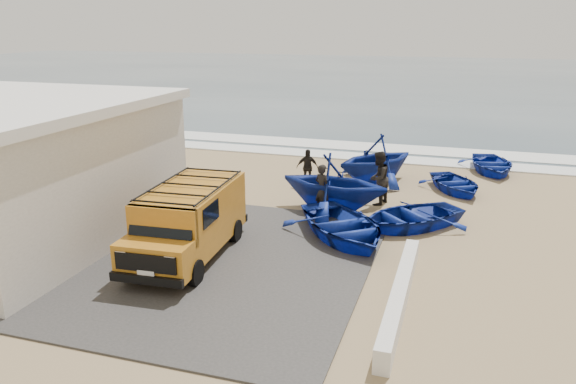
# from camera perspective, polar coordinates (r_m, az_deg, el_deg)

# --- Properties ---
(ground) EXTENTS (160.00, 160.00, 0.00)m
(ground) POSITION_cam_1_polar(r_m,az_deg,el_deg) (17.84, -3.76, -4.71)
(ground) COLOR #9E855C
(slab) EXTENTS (12.00, 10.00, 0.05)m
(slab) POSITION_cam_1_polar(r_m,az_deg,el_deg) (16.99, -12.57, -6.15)
(slab) COLOR #3F3D3A
(slab) RESTS_ON ground
(ocean) EXTENTS (180.00, 88.00, 0.01)m
(ocean) POSITION_cam_1_polar(r_m,az_deg,el_deg) (71.98, 12.89, 11.26)
(ocean) COLOR #385166
(ocean) RESTS_ON ground
(surf_line) EXTENTS (180.00, 1.60, 0.06)m
(surf_line) POSITION_cam_1_polar(r_m,az_deg,el_deg) (28.84, 4.90, 3.75)
(surf_line) COLOR white
(surf_line) RESTS_ON ground
(surf_wash) EXTENTS (180.00, 2.20, 0.04)m
(surf_wash) POSITION_cam_1_polar(r_m,az_deg,el_deg) (31.23, 5.93, 4.72)
(surf_wash) COLOR white
(surf_wash) RESTS_ON ground
(building) EXTENTS (8.40, 9.40, 4.30)m
(building) POSITION_cam_1_polar(r_m,az_deg,el_deg) (19.61, -27.06, 2.07)
(building) COLOR silver
(building) RESTS_ON ground
(parapet) EXTENTS (0.35, 6.00, 0.55)m
(parapet) POSITION_cam_1_polar(r_m,az_deg,el_deg) (13.97, 11.31, -10.20)
(parapet) COLOR silver
(parapet) RESTS_ON ground
(van) EXTENTS (2.25, 5.08, 2.13)m
(van) POSITION_cam_1_polar(r_m,az_deg,el_deg) (16.32, -10.07, -2.74)
(van) COLOR #BE781C
(van) RESTS_ON ground
(boat_near_left) EXTENTS (5.02, 5.25, 0.88)m
(boat_near_left) POSITION_cam_1_polar(r_m,az_deg,el_deg) (17.68, 5.57, -3.42)
(boat_near_left) COLOR #132C98
(boat_near_left) RESTS_ON ground
(boat_near_right) EXTENTS (4.64, 4.59, 0.79)m
(boat_near_right) POSITION_cam_1_polar(r_m,az_deg,el_deg) (19.03, 12.25, -2.41)
(boat_near_right) COLOR #132C98
(boat_near_right) RESTS_ON ground
(boat_mid_left) EXTENTS (4.41, 3.96, 2.08)m
(boat_mid_left) POSITION_cam_1_polar(r_m,az_deg,el_deg) (20.20, 4.67, 0.98)
(boat_mid_left) COLOR #132C98
(boat_mid_left) RESTS_ON ground
(boat_mid_right) EXTENTS (3.49, 3.89, 0.66)m
(boat_mid_right) POSITION_cam_1_polar(r_m,az_deg,el_deg) (23.51, 16.64, 0.81)
(boat_mid_right) COLOR #132C98
(boat_mid_right) RESTS_ON ground
(boat_far_left) EXTENTS (5.02, 5.11, 2.04)m
(boat_far_left) POSITION_cam_1_polar(r_m,az_deg,el_deg) (24.08, 8.92, 3.40)
(boat_far_left) COLOR #132C98
(boat_far_left) RESTS_ON ground
(boat_far_right) EXTENTS (3.21, 4.02, 0.74)m
(boat_far_right) POSITION_cam_1_polar(r_m,az_deg,el_deg) (27.08, 19.95, 2.67)
(boat_far_right) COLOR #132C98
(boat_far_right) RESTS_ON ground
(fisherman_front) EXTENTS (0.79, 0.71, 1.80)m
(fisherman_front) POSITION_cam_1_polar(r_m,az_deg,el_deg) (19.83, 3.50, 0.29)
(fisherman_front) COLOR black
(fisherman_front) RESTS_ON ground
(fisherman_middle) EXTENTS (1.01, 1.16, 2.02)m
(fisherman_middle) POSITION_cam_1_polar(r_m,az_deg,el_deg) (21.07, 9.16, 1.40)
(fisherman_middle) COLOR black
(fisherman_middle) RESTS_ON ground
(fisherman_back) EXTENTS (0.98, 0.66, 1.54)m
(fisherman_back) POSITION_cam_1_polar(r_m,az_deg,el_deg) (23.32, 1.97, 2.52)
(fisherman_back) COLOR black
(fisherman_back) RESTS_ON ground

